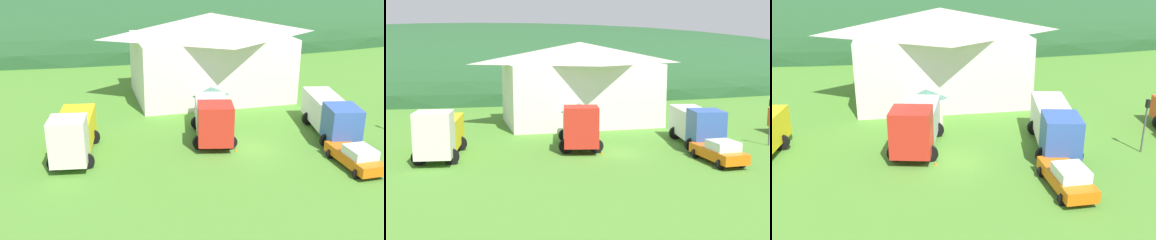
% 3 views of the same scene
% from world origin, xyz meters
% --- Properties ---
extents(ground_plane, '(200.00, 200.00, 0.00)m').
position_xyz_m(ground_plane, '(0.00, 0.00, 0.00)').
color(ground_plane, '#4C842D').
extents(forested_hill_backdrop, '(170.82, 60.00, 24.48)m').
position_xyz_m(forested_hill_backdrop, '(0.00, 59.59, 0.00)').
color(forested_hill_backdrop, '#234C28').
rests_on(forested_hill_backdrop, ground).
extents(depot_building, '(16.16, 10.58, 8.42)m').
position_xyz_m(depot_building, '(0.91, 14.11, 4.34)').
color(depot_building, white).
rests_on(depot_building, ground).
extents(play_shed_cream, '(2.46, 2.28, 3.05)m').
position_xyz_m(play_shed_cream, '(-1.07, 6.93, 1.57)').
color(play_shed_cream, beige).
rests_on(play_shed_cream, ground).
extents(flatbed_truck_yellow, '(3.84, 7.59, 3.69)m').
position_xyz_m(flatbed_truck_yellow, '(-12.81, 1.88, 1.84)').
color(flatbed_truck_yellow, silver).
rests_on(flatbed_truck_yellow, ground).
extents(crane_truck_red, '(4.22, 7.46, 3.57)m').
position_xyz_m(crane_truck_red, '(-2.15, 2.66, 1.83)').
color(crane_truck_red, red).
rests_on(crane_truck_red, ground).
extents(box_truck_blue, '(4.04, 8.55, 3.24)m').
position_xyz_m(box_truck_blue, '(7.24, 1.16, 1.77)').
color(box_truck_blue, '#3356AD').
rests_on(box_truck_blue, ground).
extents(service_pickup_orange, '(2.32, 4.86, 1.66)m').
position_xyz_m(service_pickup_orange, '(5.88, -4.65, 0.83)').
color(service_pickup_orange, orange).
rests_on(service_pickup_orange, ground).
extents(traffic_light_west, '(0.20, 0.32, 3.62)m').
position_xyz_m(traffic_light_west, '(-14.22, 0.53, 2.26)').
color(traffic_light_west, '#4C4C51').
rests_on(traffic_light_west, ground).
extents(traffic_light_east, '(0.20, 0.32, 3.77)m').
position_xyz_m(traffic_light_east, '(12.97, -0.50, 2.34)').
color(traffic_light_east, '#4C4C51').
rests_on(traffic_light_east, ground).
extents(traffic_cone_near_pickup, '(0.36, 0.36, 0.48)m').
position_xyz_m(traffic_cone_near_pickup, '(5.53, -1.45, 0.00)').
color(traffic_cone_near_pickup, orange).
rests_on(traffic_cone_near_pickup, ground).
extents(traffic_cone_mid_row, '(0.36, 0.36, 0.50)m').
position_xyz_m(traffic_cone_mid_row, '(-1.18, -0.12, 0.00)').
color(traffic_cone_mid_row, orange).
rests_on(traffic_cone_mid_row, ground).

